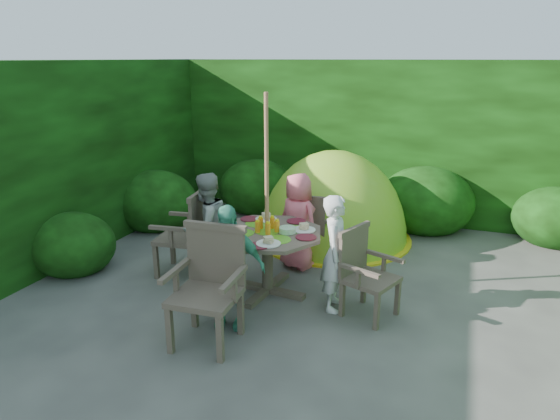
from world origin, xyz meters
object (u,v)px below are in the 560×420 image
(child_back, at_px, (298,221))
(child_left, at_px, (207,227))
(garden_chair_right, at_px, (365,271))
(garden_chair_back, at_px, (309,225))
(garden_chair_left, at_px, (188,232))
(patio_table, at_px, (268,241))
(dome_tent, at_px, (332,238))
(garden_chair_front, at_px, (209,284))
(child_right, at_px, (336,253))
(child_front, at_px, (228,267))
(parasol_pole, at_px, (267,198))

(child_back, bearing_deg, child_left, 62.72)
(garden_chair_right, bearing_deg, garden_chair_back, 59.98)
(garden_chair_left, xyz_separation_m, garden_chair_back, (1.22, 0.95, -0.08))
(child_left, bearing_deg, patio_table, 103.32)
(patio_table, distance_m, garden_chair_right, 1.11)
(dome_tent, bearing_deg, child_left, -123.57)
(garden_chair_front, distance_m, dome_tent, 3.10)
(garden_chair_back, xyz_separation_m, child_right, (0.66, -1.19, 0.16))
(garden_chair_back, distance_m, child_front, 1.91)
(parasol_pole, xyz_separation_m, dome_tent, (0.24, 1.94, -1.10))
(garden_chair_front, bearing_deg, child_right, 43.39)
(child_right, relative_size, dome_tent, 0.48)
(child_front, bearing_deg, garden_chair_left, 123.19)
(patio_table, distance_m, garden_chair_back, 1.12)
(child_left, bearing_deg, garden_chair_left, -80.90)
(garden_chair_left, bearing_deg, child_back, 111.44)
(garden_chair_right, height_order, child_right, child_right)
(garden_chair_left, height_order, child_front, child_front)
(garden_chair_front, bearing_deg, child_left, 115.98)
(garden_chair_right, height_order, garden_chair_left, garden_chair_left)
(garden_chair_back, height_order, garden_chair_front, garden_chair_front)
(parasol_pole, xyz_separation_m, child_right, (0.79, -0.09, -0.49))
(patio_table, height_order, garden_chair_right, garden_chair_right)
(garden_chair_left, relative_size, garden_chair_front, 0.96)
(child_back, distance_m, dome_tent, 1.30)
(patio_table, relative_size, child_back, 1.14)
(garden_chair_right, distance_m, child_front, 1.38)
(patio_table, bearing_deg, child_right, -6.52)
(patio_table, bearing_deg, child_front, -96.75)
(garden_chair_left, distance_m, child_right, 1.90)
(parasol_pole, xyz_separation_m, child_back, (0.09, 0.79, -0.50))
(garden_chair_right, bearing_deg, parasol_pole, 105.87)
(garden_chair_back, bearing_deg, parasol_pole, 78.38)
(garden_chair_front, bearing_deg, child_back, 79.75)
(child_left, relative_size, dome_tent, 0.50)
(garden_chair_right, xyz_separation_m, child_left, (-1.90, 0.19, 0.18))
(garden_chair_left, relative_size, dome_tent, 0.39)
(child_right, height_order, dome_tent, dome_tent)
(child_right, xyz_separation_m, child_left, (-1.59, 0.18, 0.03))
(parasol_pole, xyz_separation_m, garden_chair_left, (-1.08, 0.14, -0.57))
(child_back, height_order, dome_tent, dome_tent)
(child_front, xyz_separation_m, dome_tent, (0.33, 2.74, -0.62))
(garden_chair_right, relative_size, garden_chair_front, 0.84)
(garden_chair_right, distance_m, child_back, 1.36)
(parasol_pole, bearing_deg, patio_table, 6.36)
(garden_chair_back, bearing_deg, garden_chair_right, 124.26)
(patio_table, distance_m, child_front, 0.80)
(parasol_pole, distance_m, child_front, 0.93)
(garden_chair_front, bearing_deg, garden_chair_left, 124.39)
(garden_chair_back, distance_m, garden_chair_front, 2.20)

